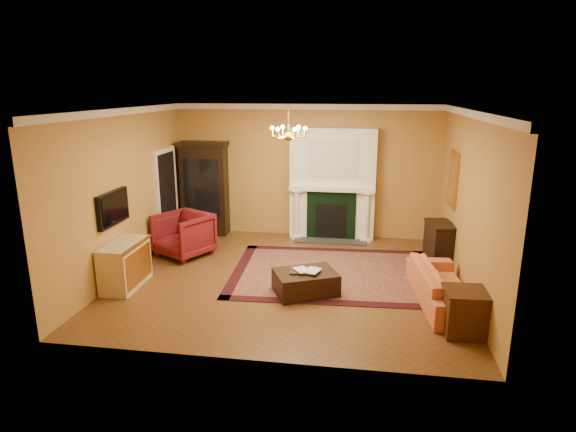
% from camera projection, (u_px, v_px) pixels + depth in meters
% --- Properties ---
extents(floor, '(6.00, 5.50, 0.02)m').
position_uv_depth(floor, '(288.00, 279.00, 8.71)').
color(floor, brown).
rests_on(floor, ground).
extents(ceiling, '(6.00, 5.50, 0.02)m').
position_uv_depth(ceiling, '(288.00, 108.00, 7.93)').
color(ceiling, silver).
rests_on(ceiling, wall_back).
extents(wall_back, '(6.00, 0.02, 3.00)m').
position_uv_depth(wall_back, '(307.00, 171.00, 10.96)').
color(wall_back, '#B88B42').
rests_on(wall_back, floor).
extents(wall_front, '(6.00, 0.02, 3.00)m').
position_uv_depth(wall_front, '(253.00, 248.00, 5.69)').
color(wall_front, '#B88B42').
rests_on(wall_front, floor).
extents(wall_left, '(0.02, 5.50, 3.00)m').
position_uv_depth(wall_left, '(126.00, 192.00, 8.76)').
color(wall_left, '#B88B42').
rests_on(wall_left, floor).
extents(wall_right, '(0.02, 5.50, 3.00)m').
position_uv_depth(wall_right, '(470.00, 204.00, 7.88)').
color(wall_right, '#B88B42').
rests_on(wall_right, floor).
extents(fireplace, '(1.90, 0.70, 2.50)m').
position_uv_depth(fireplace, '(332.00, 187.00, 10.77)').
color(fireplace, white).
rests_on(fireplace, wall_back).
extents(crown_molding, '(6.00, 5.50, 0.12)m').
position_uv_depth(crown_molding, '(296.00, 110.00, 8.87)').
color(crown_molding, white).
rests_on(crown_molding, ceiling).
extents(doorway, '(0.08, 1.05, 2.10)m').
position_uv_depth(doorway, '(167.00, 196.00, 10.50)').
color(doorway, silver).
rests_on(doorway, wall_left).
extents(tv_panel, '(0.09, 0.95, 0.58)m').
position_uv_depth(tv_panel, '(113.00, 208.00, 8.22)').
color(tv_panel, black).
rests_on(tv_panel, wall_left).
extents(gilt_mirror, '(0.06, 0.76, 1.05)m').
position_uv_depth(gilt_mirror, '(453.00, 179.00, 9.19)').
color(gilt_mirror, gold).
rests_on(gilt_mirror, wall_right).
extents(chandelier, '(0.63, 0.55, 0.53)m').
position_uv_depth(chandelier, '(288.00, 133.00, 8.04)').
color(chandelier, gold).
rests_on(chandelier, ceiling).
extents(oriental_rug, '(3.87, 2.98, 0.01)m').
position_uv_depth(oriental_rug, '(334.00, 273.00, 8.95)').
color(oriental_rug, '#450E19').
rests_on(oriental_rug, floor).
extents(china_cabinet, '(1.05, 0.51, 2.07)m').
position_uv_depth(china_cabinet, '(205.00, 191.00, 11.17)').
color(china_cabinet, black).
rests_on(china_cabinet, floor).
extents(wingback_armchair, '(1.27, 1.24, 0.98)m').
position_uv_depth(wingback_armchair, '(183.00, 233.00, 9.78)').
color(wingback_armchair, maroon).
rests_on(wingback_armchair, floor).
extents(pedestal_table, '(0.37, 0.37, 0.65)m').
position_uv_depth(pedestal_table, '(193.00, 237.00, 9.84)').
color(pedestal_table, black).
rests_on(pedestal_table, floor).
extents(commode, '(0.52, 1.06, 0.79)m').
position_uv_depth(commode, '(125.00, 265.00, 8.27)').
color(commode, beige).
rests_on(commode, floor).
extents(coral_sofa, '(0.82, 2.08, 0.79)m').
position_uv_depth(coral_sofa, '(444.00, 280.00, 7.61)').
color(coral_sofa, '#D26942').
rests_on(coral_sofa, floor).
extents(end_table, '(0.56, 0.56, 0.62)m').
position_uv_depth(end_table, '(464.00, 313.00, 6.67)').
color(end_table, '#3B2010').
rests_on(end_table, floor).
extents(console_table, '(0.54, 0.79, 0.82)m').
position_uv_depth(console_table, '(440.00, 245.00, 9.27)').
color(console_table, black).
rests_on(console_table, floor).
extents(leather_ottoman, '(1.20, 1.07, 0.37)m').
position_uv_depth(leather_ottoman, '(306.00, 282.00, 8.02)').
color(leather_ottoman, black).
rests_on(leather_ottoman, oriental_rug).
extents(ottoman_tray, '(0.48, 0.38, 0.03)m').
position_uv_depth(ottoman_tray, '(304.00, 271.00, 7.98)').
color(ottoman_tray, black).
rests_on(ottoman_tray, leather_ottoman).
extents(book_a, '(0.19, 0.15, 0.28)m').
position_uv_depth(book_a, '(296.00, 264.00, 7.85)').
color(book_a, gray).
rests_on(book_a, ottoman_tray).
extents(book_b, '(0.22, 0.09, 0.31)m').
position_uv_depth(book_b, '(306.00, 262.00, 7.92)').
color(book_b, gray).
rests_on(book_b, ottoman_tray).
extents(topiary_left, '(0.16, 0.16, 0.43)m').
position_uv_depth(topiary_left, '(305.00, 174.00, 10.75)').
color(topiary_left, gray).
rests_on(topiary_left, fireplace).
extents(topiary_right, '(0.18, 0.18, 0.48)m').
position_uv_depth(topiary_right, '(368.00, 175.00, 10.54)').
color(topiary_right, gray).
rests_on(topiary_right, fireplace).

